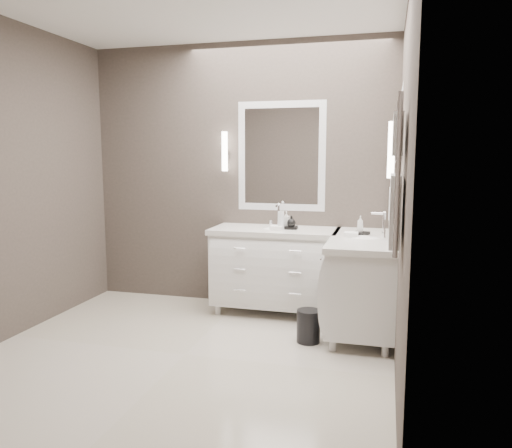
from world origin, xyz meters
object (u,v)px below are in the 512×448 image
(vanity_back, at_px, (275,265))
(vanity_right, at_px, (363,278))
(towel_ladder, at_px, (396,184))
(waste_bin, at_px, (308,326))

(vanity_back, bearing_deg, vanity_right, -20.38)
(vanity_right, bearing_deg, towel_ladder, -80.16)
(vanity_right, xyz_separation_m, waste_bin, (-0.43, -0.38, -0.35))
(towel_ladder, bearing_deg, waste_bin, 125.40)
(waste_bin, bearing_deg, towel_ladder, -54.60)
(vanity_back, xyz_separation_m, vanity_right, (0.88, -0.33, 0.00))
(vanity_right, distance_m, towel_ladder, 1.60)
(towel_ladder, xyz_separation_m, waste_bin, (-0.65, 0.92, -1.25))
(vanity_back, height_order, towel_ladder, towel_ladder)
(vanity_right, height_order, towel_ladder, towel_ladder)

